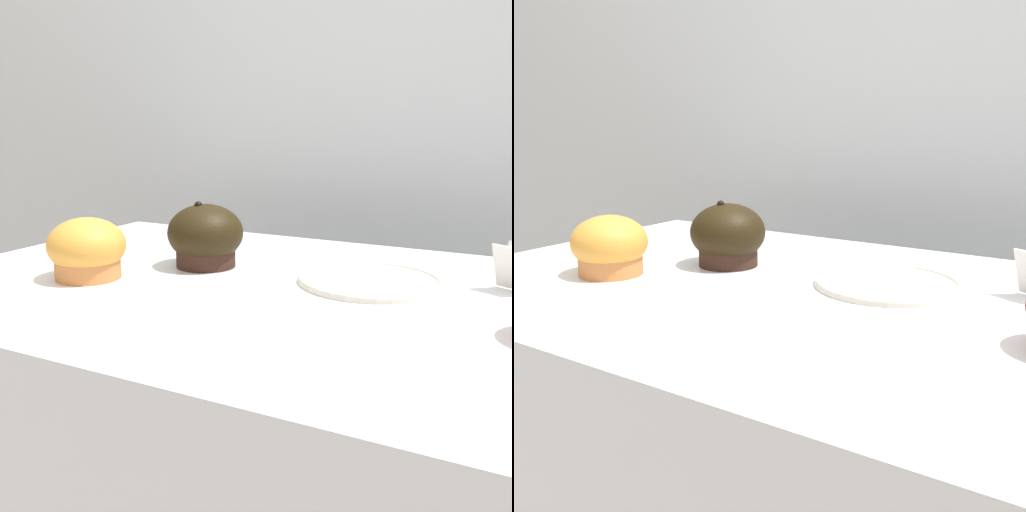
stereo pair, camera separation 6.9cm
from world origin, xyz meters
TOP-DOWN VIEW (x-y plane):
  - wall_back at (0.00, 0.60)m, footprint 3.20×0.10m
  - muffin_front_center at (-0.26, -0.08)m, footprint 0.11×0.11m
  - muffin_back_left at (-0.16, 0.05)m, footprint 0.11×0.11m
  - serving_plate at (0.09, 0.07)m, footprint 0.19×0.19m

SIDE VIEW (x-z plane):
  - wall_back at x=0.00m, z-range 0.00..1.80m
  - serving_plate at x=0.09m, z-range 0.93..0.94m
  - muffin_front_center at x=-0.26m, z-range 0.93..1.02m
  - muffin_back_left at x=-0.16m, z-range 0.93..1.03m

